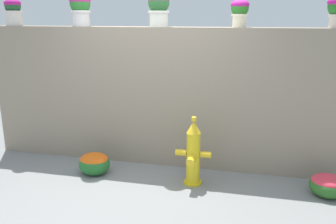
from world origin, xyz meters
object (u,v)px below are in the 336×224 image
at_px(potted_plant_1, 80,6).
at_px(potted_plant_2, 159,6).
at_px(potted_plant_0, 13,10).
at_px(flower_bush_right, 94,163).
at_px(fire_hydrant, 193,154).
at_px(potted_plant_3, 240,10).
at_px(flower_bush_left, 328,185).

distance_m(potted_plant_1, potted_plant_2, 1.15).
xyz_separation_m(potted_plant_0, flower_bush_right, (1.48, -0.64, -2.05)).
distance_m(potted_plant_2, fire_hydrant, 2.06).
height_order(potted_plant_0, potted_plant_3, potted_plant_0).
height_order(potted_plant_0, flower_bush_right, potted_plant_0).
relative_size(potted_plant_2, fire_hydrant, 0.52).
distance_m(potted_plant_1, flower_bush_right, 2.22).
distance_m(potted_plant_0, potted_plant_1, 1.10).
xyz_separation_m(fire_hydrant, flower_bush_left, (1.66, 0.05, -0.27)).
distance_m(potted_plant_2, potted_plant_3, 1.09).
bearing_deg(potted_plant_0, potted_plant_3, 1.21).
bearing_deg(flower_bush_right, potted_plant_1, 121.03).
relative_size(potted_plant_0, potted_plant_1, 0.88).
relative_size(fire_hydrant, flower_bush_left, 2.02).
relative_size(potted_plant_1, potted_plant_2, 0.98).
xyz_separation_m(potted_plant_0, fire_hydrant, (2.86, -0.64, -1.80)).
distance_m(potted_plant_0, flower_bush_right, 2.61).
distance_m(fire_hydrant, flower_bush_left, 1.68).
height_order(potted_plant_2, flower_bush_right, potted_plant_2).
distance_m(potted_plant_2, flower_bush_right, 2.33).
bearing_deg(flower_bush_left, potted_plant_3, 150.92).
bearing_deg(potted_plant_0, fire_hydrant, -12.69).
distance_m(potted_plant_0, potted_plant_2, 2.25).
bearing_deg(potted_plant_2, fire_hydrant, -47.44).
bearing_deg(potted_plant_1, potted_plant_2, 1.84).
relative_size(potted_plant_0, flower_bush_right, 0.93).
bearing_deg(flower_bush_left, potted_plant_1, 170.33).
bearing_deg(fire_hydrant, potted_plant_0, 167.31).
height_order(flower_bush_left, flower_bush_right, flower_bush_right).
distance_m(potted_plant_1, potted_plant_3, 2.24).
relative_size(potted_plant_3, flower_bush_left, 0.81).
bearing_deg(fire_hydrant, potted_plant_3, 56.74).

